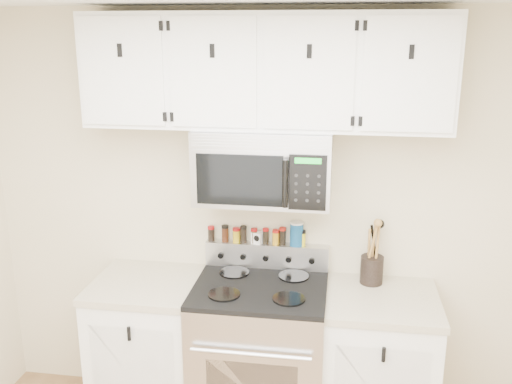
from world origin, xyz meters
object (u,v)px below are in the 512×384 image
utensil_crock (372,268)px  salt_canister (297,234)px  range (260,357)px  microwave (264,165)px

utensil_crock → salt_canister: (-0.45, 0.08, 0.16)m
utensil_crock → salt_canister: size_ratio=2.60×
range → utensil_crock: (0.64, 0.20, 0.53)m
range → utensil_crock: bearing=17.5°
utensil_crock → salt_canister: bearing=169.8°
microwave → utensil_crock: (0.63, 0.07, -0.61)m
range → microwave: microwave is taller
microwave → utensil_crock: microwave is taller
salt_canister → microwave: bearing=-139.3°
microwave → salt_canister: microwave is taller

